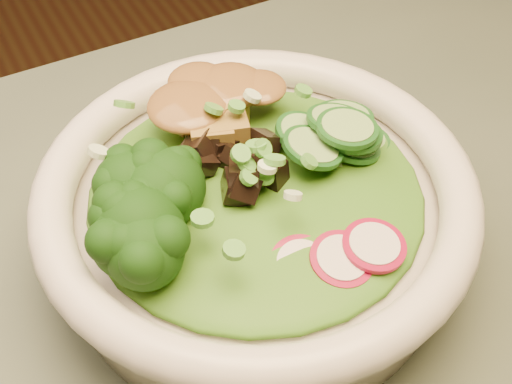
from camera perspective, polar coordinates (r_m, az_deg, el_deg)
name	(u,v)px	position (r m, az deg, el deg)	size (l,w,h in m)	color
salad_bowl	(256,213)	(0.48, 0.00, -1.71)	(0.29, 0.29, 0.08)	silver
lettuce_bed	(256,191)	(0.46, 0.00, 0.09)	(0.22, 0.22, 0.03)	#2E6916
broccoli_florets	(160,214)	(0.43, -7.65, -1.74)	(0.09, 0.08, 0.05)	black
radish_slices	(322,260)	(0.42, 5.27, -5.44)	(0.12, 0.04, 0.02)	maroon
cucumber_slices	(348,141)	(0.48, 7.37, 4.10)	(0.08, 0.08, 0.04)	#98CB70
mushroom_heap	(246,162)	(0.46, -0.82, 2.45)	(0.08, 0.08, 0.04)	black
tofu_cubes	(209,115)	(0.50, -3.75, 6.15)	(0.10, 0.06, 0.04)	olive
peanut_sauce	(208,99)	(0.49, -3.83, 7.40)	(0.08, 0.06, 0.02)	brown
scallion_garnish	(256,162)	(0.44, 0.00, 2.43)	(0.21, 0.21, 0.03)	#55A239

